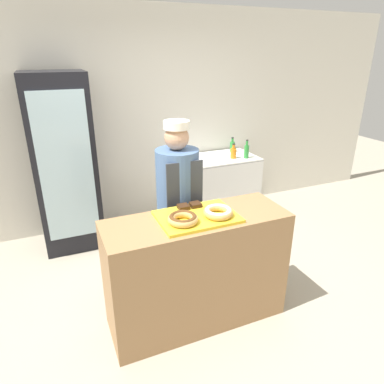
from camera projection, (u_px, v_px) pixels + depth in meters
ground_plane at (196, 316)px, 3.01m from camera, size 14.00×14.00×0.00m
wall_back at (129, 121)px, 4.31m from camera, size 8.00×0.06×2.70m
display_counter at (197, 270)px, 2.83m from camera, size 1.47×0.52×0.97m
serving_tray at (197, 217)px, 2.64m from camera, size 0.61×0.44×0.02m
donut_chocolate_glaze at (183, 218)px, 2.51m from camera, size 0.23×0.23×0.06m
donut_light_glaze at (218, 212)px, 2.62m from camera, size 0.23×0.23×0.06m
brownie_back_left at (183, 207)px, 2.74m from camera, size 0.09×0.09×0.03m
brownie_back_right at (195, 205)px, 2.78m from camera, size 0.09×0.09×0.03m
baker_person at (178, 205)px, 3.14m from camera, size 0.39×0.39×1.63m
beverage_fridge at (65, 165)px, 3.82m from camera, size 0.65×0.60×1.98m
chest_freezer at (216, 187)px, 4.73m from camera, size 1.08×0.63×0.85m
bottle_orange at (233, 153)px, 4.51m from camera, size 0.08×0.08×0.20m
bottle_green at (232, 146)px, 4.80m from camera, size 0.07×0.07×0.21m
bottle_green_b at (246, 151)px, 4.52m from camera, size 0.06×0.06×0.25m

